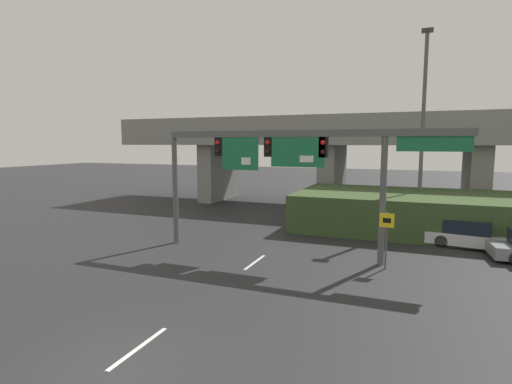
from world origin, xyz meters
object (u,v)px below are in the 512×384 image
signal_gantry (289,155)px  speed_limit_sign (386,232)px  highway_light_pole_near (423,124)px  parked_sedan_near_right (470,234)px

signal_gantry → speed_limit_sign: bearing=-7.5°
signal_gantry → highway_light_pole_near: highway_light_pole_near is taller
parked_sedan_near_right → signal_gantry: bearing=-140.3°
highway_light_pole_near → parked_sedan_near_right: 8.11m
speed_limit_sign → parked_sedan_near_right: speed_limit_sign is taller
speed_limit_sign → highway_light_pole_near: (1.35, 10.45, 5.03)m
speed_limit_sign → highway_light_pole_near: size_ratio=0.20×
signal_gantry → parked_sedan_near_right: size_ratio=3.22×
signal_gantry → highway_light_pole_near: (5.93, 9.84, 1.79)m
signal_gantry → parked_sedan_near_right: signal_gantry is taller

